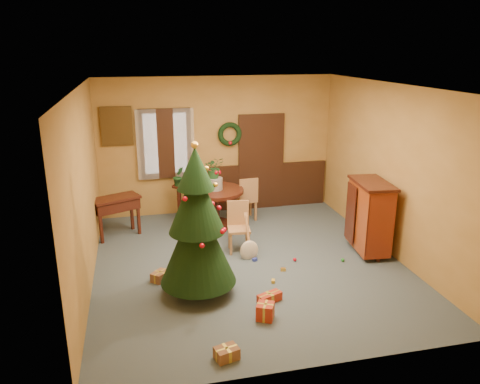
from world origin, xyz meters
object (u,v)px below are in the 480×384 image
object	(u,v)px
dining_table	(215,201)
sideboard	(370,215)
chair_near	(238,224)
writing_desk	(116,207)
christmas_tree	(197,225)

from	to	relation	value
dining_table	sideboard	bearing A→B (deg)	-36.32
chair_near	writing_desk	distance (m)	2.40
sideboard	chair_near	bearing A→B (deg)	164.47
dining_table	sideboard	world-z (taller)	sideboard
chair_near	sideboard	xyz separation A→B (m)	(2.19, -0.61, 0.22)
christmas_tree	writing_desk	xyz separation A→B (m)	(-1.20, 2.51, -0.49)
dining_table	chair_near	bearing A→B (deg)	-79.38
christmas_tree	sideboard	xyz separation A→B (m)	(3.10, 0.78, -0.39)
chair_near	christmas_tree	xyz separation A→B (m)	(-0.91, -1.38, 0.60)
dining_table	chair_near	xyz separation A→B (m)	(0.22, -1.16, -0.08)
christmas_tree	chair_near	bearing A→B (deg)	56.59
chair_near	dining_table	bearing A→B (deg)	100.62
dining_table	christmas_tree	bearing A→B (deg)	-105.27
writing_desk	dining_table	bearing A→B (deg)	0.99
dining_table	sideboard	size ratio (longest dim) A/B	0.89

